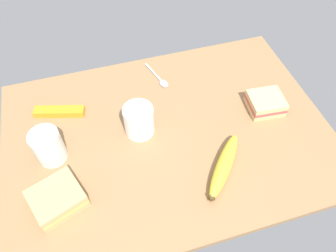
% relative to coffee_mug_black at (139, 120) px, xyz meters
% --- Properties ---
extents(tabletop, '(0.90, 0.64, 0.02)m').
position_rel_coffee_mug_black_xyz_m(tabletop, '(0.07, -0.03, -0.06)').
color(tabletop, '#936D47').
rests_on(tabletop, ground).
extents(coffee_mug_black, '(0.08, 0.10, 0.09)m').
position_rel_coffee_mug_black_xyz_m(coffee_mug_black, '(0.00, 0.00, 0.00)').
color(coffee_mug_black, white).
rests_on(coffee_mug_black, tabletop).
extents(sandwich_main, '(0.10, 0.10, 0.04)m').
position_rel_coffee_mug_black_xyz_m(sandwich_main, '(0.37, -0.03, -0.02)').
color(sandwich_main, '#DBB77A').
rests_on(sandwich_main, tabletop).
extents(sandwich_side, '(0.14, 0.14, 0.04)m').
position_rel_coffee_mug_black_xyz_m(sandwich_side, '(-0.24, -0.16, -0.02)').
color(sandwich_side, tan).
rests_on(sandwich_side, tabletop).
extents(glass_of_milk, '(0.08, 0.08, 0.10)m').
position_rel_coffee_mug_black_xyz_m(glass_of_milk, '(-0.24, -0.02, -0.00)').
color(glass_of_milk, silver).
rests_on(glass_of_milk, tabletop).
extents(banana, '(0.16, 0.18, 0.04)m').
position_rel_coffee_mug_black_xyz_m(banana, '(0.18, -0.18, -0.03)').
color(banana, yellow).
rests_on(banana, tabletop).
extents(spoon, '(0.05, 0.13, 0.01)m').
position_rel_coffee_mug_black_xyz_m(spoon, '(0.11, 0.18, -0.04)').
color(spoon, silver).
rests_on(spoon, tabletop).
extents(snack_bar, '(0.15, 0.07, 0.02)m').
position_rel_coffee_mug_black_xyz_m(snack_bar, '(-0.21, 0.13, -0.04)').
color(snack_bar, orange).
rests_on(snack_bar, tabletop).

